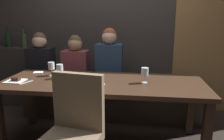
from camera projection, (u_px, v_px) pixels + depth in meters
back_wall_tiled at (115, 12)px, 3.43m from camera, size 6.00×0.12×3.00m
arched_door at (207, 21)px, 3.22m from camera, size 0.90×0.05×2.55m
back_counter at (21, 76)px, 3.68m from camera, size 1.10×0.28×0.95m
dining_table at (102, 89)px, 2.44m from camera, size 2.20×0.84×0.74m
banquette_bench at (111, 102)px, 3.22m from camera, size 2.50×0.44×0.45m
chair_near_side at (73, 127)px, 1.78m from camera, size 0.51×0.51×0.98m
diner_redhead at (41, 60)px, 3.22m from camera, size 0.36×0.24×0.76m
diner_bearded at (76, 62)px, 3.18m from camera, size 0.36×0.24×0.73m
diner_far_end at (109, 60)px, 3.07m from camera, size 0.36×0.24×0.83m
wine_bottle_dark_red at (8, 40)px, 3.56m from camera, size 0.08×0.08×0.33m
wine_bottle_pale_label at (24, 40)px, 3.51m from camera, size 0.08×0.08×0.33m
wine_glass_center_front at (145, 72)px, 2.33m from camera, size 0.08×0.08×0.16m
wine_glass_center_back at (60, 69)px, 2.50m from camera, size 0.08×0.08×0.16m
wine_glass_near_left at (51, 66)px, 2.62m from camera, size 0.08×0.08×0.16m
espresso_cup at (99, 82)px, 2.29m from camera, size 0.12×0.12×0.06m
dessert_plate at (16, 80)px, 2.40m from camera, size 0.19×0.19×0.05m
fork_on_table at (26, 82)px, 2.37m from camera, size 0.08×0.16×0.01m
folded_napkin at (38, 72)px, 2.79m from camera, size 0.13×0.12×0.01m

